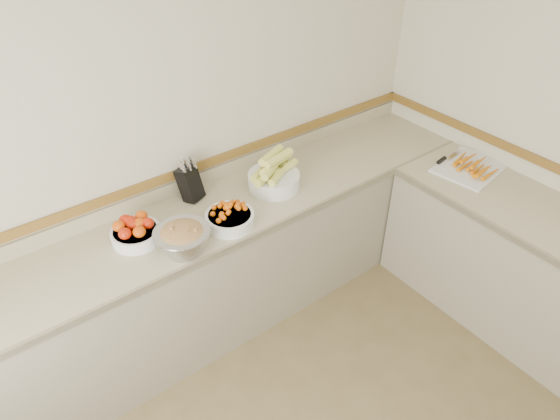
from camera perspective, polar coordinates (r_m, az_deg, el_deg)
back_wall at (r=3.08m, az=-12.72°, el=7.90°), size 4.00×0.00×4.00m
counter_back at (r=3.34m, az=-8.27°, el=-7.04°), size 4.00×0.65×1.08m
dishwasher at (r=3.67m, az=28.47°, el=-7.72°), size 0.63×0.60×0.84m
knife_block at (r=3.17m, az=-10.29°, el=3.10°), size 0.17×0.18×0.29m
tomato_bowl at (r=2.93m, az=-16.22°, el=-2.35°), size 0.28×0.28×0.14m
cherry_tomato_bowl at (r=2.95m, az=-5.73°, el=-0.83°), size 0.29×0.29×0.16m
corn_bowl at (r=3.24m, az=-0.71°, el=3.95°), size 0.38×0.34×0.25m
rhubarb_bowl at (r=2.77m, az=-11.05°, el=-3.26°), size 0.31×0.31×0.18m
cutting_board at (r=3.71m, az=20.97°, el=4.66°), size 0.53×0.44×0.07m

